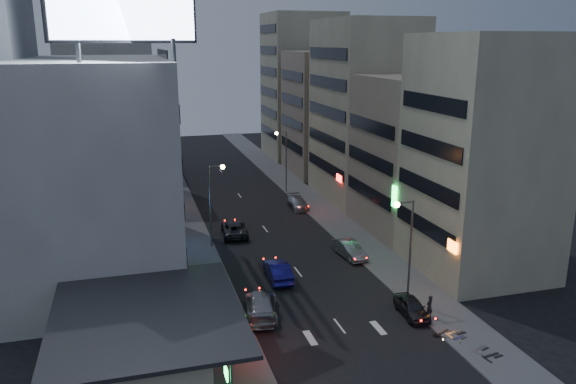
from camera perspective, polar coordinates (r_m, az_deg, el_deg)
name	(u,v)px	position (r m, az deg, el deg)	size (l,w,h in m)	color
ground	(362,356)	(37.42, 7.55, -16.15)	(180.00, 180.00, 0.00)	black
sidewalk_left	(185,224)	(62.46, -10.38, -3.18)	(4.00, 120.00, 0.12)	#4C4C4F
sidewalk_right	(323,212)	(65.77, 3.62, -2.02)	(4.00, 120.00, 0.12)	#4C4C4F
food_court	(133,343)	(35.67, -15.44, -14.58)	(11.00, 13.00, 3.88)	#B7B08F
white_building	(85,168)	(50.40, -19.89, 2.33)	(14.00, 24.00, 18.00)	beige
shophouse_near	(482,157)	(49.61, 19.15, 3.39)	(10.00, 11.00, 20.00)	#B7B08F
shophouse_mid	(419,154)	(59.80, 13.14, 3.73)	(11.00, 12.00, 16.00)	gray
shophouse_far	(365,111)	(70.64, 7.81, 8.13)	(10.00, 14.00, 22.00)	#B7B08F
far_left_a	(109,118)	(74.81, -17.70, 7.17)	(11.00, 10.00, 20.00)	beige
far_left_b	(109,124)	(88.03, -17.73, 6.60)	(12.00, 10.00, 15.00)	gray
far_right_a	(327,113)	(84.89, 3.99, 8.00)	(11.00, 12.00, 18.00)	gray
far_right_b	(302,86)	(97.96, 1.47, 10.73)	(12.00, 12.00, 24.00)	#B7B08F
billboard	(124,3)	(39.25, -16.35, 17.91)	(9.52, 3.75, 6.20)	#595B60
street_lamp_right_near	(406,237)	(42.43, 11.93, -4.48)	(1.60, 0.44, 8.02)	#595B60
street_lamp_left	(214,194)	(53.56, -7.52, -0.19)	(1.60, 0.44, 8.02)	#595B60
street_lamp_right_far	(283,153)	(73.14, -0.49, 4.03)	(1.60, 0.44, 8.02)	#595B60
parked_car_right_near	(412,307)	(42.50, 12.47, -11.34)	(1.58, 3.93, 1.34)	#29292F
parked_car_right_mid	(350,249)	(52.38, 6.27, -5.81)	(1.58, 4.53, 1.49)	#969A9D
parked_car_left	(234,229)	(58.01, -5.48, -3.71)	(2.43, 5.28, 1.47)	#27282C
parked_car_right_far	(298,203)	(67.13, 0.99, -1.09)	(1.90, 4.68, 1.36)	#9FA2A7
road_car_blue	(278,271)	(47.27, -1.04, -8.01)	(1.70, 4.87, 1.60)	navy
road_car_silver	(261,305)	(41.51, -2.76, -11.43)	(2.27, 5.58, 1.62)	#979B9F
person	(429,306)	(42.26, 14.17, -11.20)	(0.60, 0.39, 1.65)	black
scooter_black_a	(498,344)	(39.28, 20.55, -14.24)	(1.94, 0.65, 1.19)	black
scooter_silver_a	(484,338)	(39.81, 19.26, -13.78)	(1.78, 0.59, 1.09)	#A6A7AE
scooter_blue	(463,328)	(40.64, 17.32, -13.08)	(1.60, 0.53, 0.97)	navy
scooter_black_b	(447,322)	(41.06, 15.89, -12.59)	(1.75, 0.58, 1.07)	black
scooter_silver_b	(462,321)	(41.22, 17.21, -12.44)	(2.05, 0.68, 1.25)	#AEAFB6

